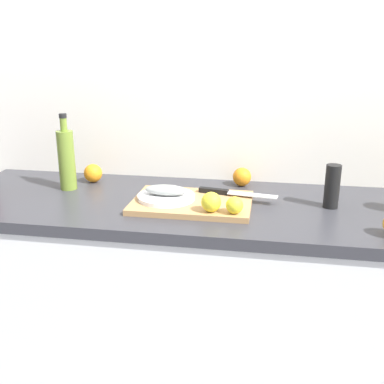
# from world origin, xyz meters

# --- Properties ---
(back_wall) EXTENTS (3.20, 0.05, 2.50)m
(back_wall) POSITION_xyz_m (0.00, 0.33, 1.25)
(back_wall) COLOR white
(back_wall) RESTS_ON ground_plane
(kitchen_counter) EXTENTS (2.00, 0.60, 0.90)m
(kitchen_counter) POSITION_xyz_m (0.00, 0.00, 0.45)
(kitchen_counter) COLOR white
(kitchen_counter) RESTS_ON ground_plane
(cutting_board) EXTENTS (0.42, 0.29, 0.02)m
(cutting_board) POSITION_xyz_m (-0.08, -0.04, 0.91)
(cutting_board) COLOR tan
(cutting_board) RESTS_ON kitchen_counter
(white_plate) EXTENTS (0.20, 0.20, 0.01)m
(white_plate) POSITION_xyz_m (-0.17, -0.04, 0.93)
(white_plate) COLOR white
(white_plate) RESTS_ON cutting_board
(fish_fillet) EXTENTS (0.15, 0.07, 0.04)m
(fish_fillet) POSITION_xyz_m (-0.17, -0.04, 0.95)
(fish_fillet) COLOR #999E99
(fish_fillet) RESTS_ON white_plate
(chef_knife) EXTENTS (0.29, 0.07, 0.02)m
(chef_knife) POSITION_xyz_m (0.04, 0.05, 0.93)
(chef_knife) COLOR silver
(chef_knife) RESTS_ON cutting_board
(lemon_0) EXTENTS (0.06, 0.06, 0.06)m
(lemon_0) POSITION_xyz_m (0.08, -0.14, 0.95)
(lemon_0) COLOR yellow
(lemon_0) RESTS_ON cutting_board
(lemon_1) EXTENTS (0.07, 0.07, 0.07)m
(lemon_1) POSITION_xyz_m (-0.00, -0.14, 0.95)
(lemon_1) COLOR yellow
(lemon_1) RESTS_ON cutting_board
(olive_oil_bottle) EXTENTS (0.06, 0.06, 0.30)m
(olive_oil_bottle) POSITION_xyz_m (-0.59, 0.07, 1.02)
(olive_oil_bottle) COLOR olive
(olive_oil_bottle) RESTS_ON kitchen_counter
(orange_0) EXTENTS (0.08, 0.08, 0.08)m
(orange_0) POSITION_xyz_m (-0.53, 0.18, 0.94)
(orange_0) COLOR orange
(orange_0) RESTS_ON kitchen_counter
(orange_1) EXTENTS (0.07, 0.07, 0.07)m
(orange_1) POSITION_xyz_m (0.08, 0.23, 0.94)
(orange_1) COLOR orange
(orange_1) RESTS_ON kitchen_counter
(pepper_mill) EXTENTS (0.05, 0.05, 0.15)m
(pepper_mill) POSITION_xyz_m (0.40, 0.03, 0.98)
(pepper_mill) COLOR black
(pepper_mill) RESTS_ON kitchen_counter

